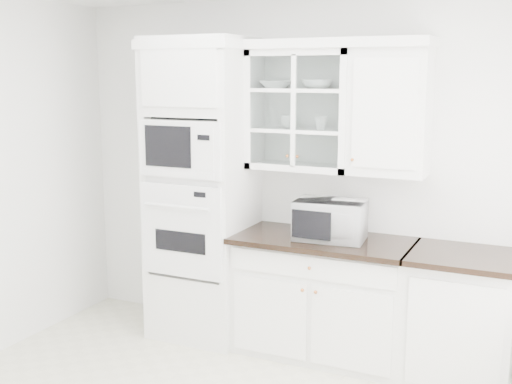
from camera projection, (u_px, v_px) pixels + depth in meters
The scene contains 12 objects.
room_shell at pixel (227, 132), 3.83m from camera, with size 4.00×3.50×2.70m.
oven_column at pixel (202, 191), 5.13m from camera, with size 0.76×0.68×2.40m.
base_cabinet_run at pixel (324, 296), 4.86m from camera, with size 1.32×0.67×0.92m.
extra_base_cabinet at pixel (460, 316), 4.44m from camera, with size 0.72×0.67×0.92m.
upper_cabinet_glass at pixel (302, 110), 4.84m from camera, with size 0.80×0.33×0.90m.
upper_cabinet_solid at pixel (390, 112), 4.56m from camera, with size 0.55×0.33×0.90m, color white.
crown_molding at pixel (288, 45), 4.77m from camera, with size 2.14×0.38×0.07m, color white.
countertop_microwave at pixel (331, 219), 4.71m from camera, with size 0.50×0.42×0.29m, color white.
bowl_a at pixel (277, 85), 4.88m from camera, with size 0.25×0.25×0.06m, color white.
bowl_b at pixel (317, 84), 4.74m from camera, with size 0.22×0.22×0.07m, color white.
cup_a at pixel (289, 122), 4.90m from camera, with size 0.13×0.13×0.10m, color white.
cup_b at pixel (321, 123), 4.78m from camera, with size 0.11×0.11×0.10m, color white.
Camera 1 is at (1.78, -2.97, 2.12)m, focal length 45.00 mm.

